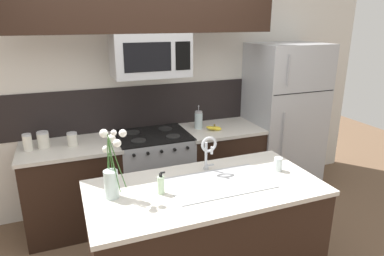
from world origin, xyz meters
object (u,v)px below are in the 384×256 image
object	(u,v)px
banana_bunch	(214,128)
flower_vase	(112,174)
stove_range	(154,174)
storage_jar_short	(72,139)
drinking_glass	(278,164)
dish_soap_bottle	(161,185)
microwave	(150,55)
storage_jar_medium	(43,140)
sink_faucet	(208,149)
storage_jar_tall	(28,142)
refrigerator	(282,119)
french_press	(199,120)

from	to	relation	value
banana_bunch	flower_vase	bearing A→B (deg)	-139.38
stove_range	banana_bunch	distance (m)	0.84
storage_jar_short	drinking_glass	distance (m)	1.96
banana_bunch	dish_soap_bottle	world-z (taller)	dish_soap_bottle
storage_jar_short	dish_soap_bottle	world-z (taller)	dish_soap_bottle
microwave	drinking_glass	bearing A→B (deg)	-58.86
stove_range	storage_jar_medium	distance (m)	1.19
sink_faucet	flower_vase	xyz separation A→B (m)	(-0.78, -0.13, -0.02)
storage_jar_medium	dish_soap_bottle	distance (m)	1.50
dish_soap_bottle	storage_jar_tall	bearing A→B (deg)	126.52
storage_jar_short	flower_vase	xyz separation A→B (m)	(0.21, -1.17, 0.11)
storage_jar_tall	dish_soap_bottle	bearing A→B (deg)	-53.48
microwave	banana_bunch	distance (m)	1.07
storage_jar_medium	dish_soap_bottle	world-z (taller)	dish_soap_bottle
microwave	refrigerator	size ratio (longest dim) A/B	0.41
storage_jar_medium	storage_jar_short	bearing A→B (deg)	-6.88
french_press	storage_jar_medium	bearing A→B (deg)	-179.20
microwave	flower_vase	bearing A→B (deg)	-117.49
flower_vase	refrigerator	bearing A→B (deg)	27.87
storage_jar_tall	refrigerator	bearing A→B (deg)	0.21
dish_soap_bottle	microwave	bearing A→B (deg)	77.43
microwave	drinking_glass	distance (m)	1.61
storage_jar_tall	banana_bunch	world-z (taller)	storage_jar_tall
storage_jar_short	banana_bunch	size ratio (longest dim) A/B	0.69
storage_jar_medium	french_press	bearing A→B (deg)	0.80
french_press	drinking_glass	xyz separation A→B (m)	(0.17, -1.28, -0.04)
microwave	sink_faucet	distance (m)	1.21
flower_vase	microwave	bearing A→B (deg)	62.51
sink_faucet	drinking_glass	distance (m)	0.59
microwave	french_press	bearing A→B (deg)	8.39
banana_bunch	sink_faucet	distance (m)	1.11
storage_jar_medium	sink_faucet	world-z (taller)	sink_faucet
storage_jar_short	storage_jar_medium	bearing A→B (deg)	173.12
refrigerator	flower_vase	distance (m)	2.54
dish_soap_bottle	drinking_glass	world-z (taller)	dish_soap_bottle
banana_bunch	stove_range	bearing A→B (deg)	174.92
refrigerator	flower_vase	world-z (taller)	refrigerator
stove_range	banana_bunch	xyz separation A→B (m)	(0.69, -0.06, 0.47)
microwave	french_press	world-z (taller)	microwave
refrigerator	flower_vase	size ratio (longest dim) A/B	3.73
refrigerator	dish_soap_bottle	xyz separation A→B (m)	(-1.92, -1.26, 0.07)
storage_jar_tall	drinking_glass	world-z (taller)	storage_jar_tall
refrigerator	drinking_glass	bearing A→B (deg)	-126.72
banana_bunch	drinking_glass	xyz separation A→B (m)	(0.03, -1.16, 0.03)
flower_vase	storage_jar_tall	bearing A→B (deg)	117.17
storage_jar_short	sink_faucet	bearing A→B (deg)	-46.44
french_press	dish_soap_bottle	bearing A→B (deg)	-122.26
microwave	storage_jar_short	xyz separation A→B (m)	(-0.80, 0.03, -0.78)
microwave	storage_jar_tall	size ratio (longest dim) A/B	4.58
french_press	storage_jar_tall	bearing A→B (deg)	-178.34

